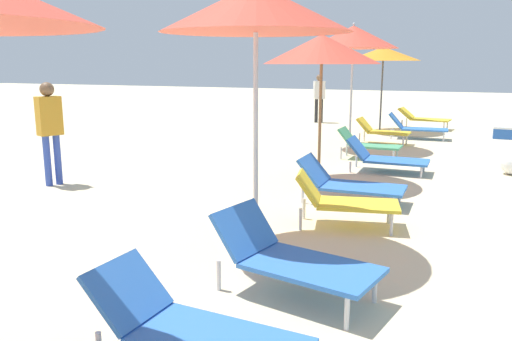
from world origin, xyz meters
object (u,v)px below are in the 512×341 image
at_px(lounger_third_shoreside, 343,200).
at_px(person_walking_near, 50,123).
at_px(umbrella_third, 256,8).
at_px(lounger_third_inland, 291,257).
at_px(person_walking_mid, 319,94).
at_px(lounger_fifth_shoreside, 382,131).
at_px(cooler_box, 503,133).
at_px(umbrella_farthest, 383,54).
at_px(umbrella_fourth, 322,49).
at_px(beach_ball, 512,164).
at_px(lounger_fourth_inland, 348,183).
at_px(lounger_fifth_inland, 368,144).
at_px(lounger_farthest_inland, 416,127).
at_px(lounger_fourth_shoreside, 385,157).
at_px(umbrella_fifth, 353,37).
at_px(lounger_second_shoreside, 191,326).
at_px(lounger_farthest_shoreside, 423,118).

relative_size(lounger_third_shoreside, person_walking_near, 0.79).
height_order(umbrella_third, lounger_third_shoreside, umbrella_third).
xyz_separation_m(lounger_third_inland, person_walking_mid, (-3.29, 12.78, 0.60)).
bearing_deg(lounger_fifth_shoreside, cooler_box, 39.90).
relative_size(umbrella_farthest, person_walking_mid, 1.55).
relative_size(umbrella_fourth, beach_ball, 6.18).
distance_m(lounger_fourth_inland, lounger_fifth_inland, 3.52).
height_order(lounger_farthest_inland, person_walking_mid, person_walking_mid).
relative_size(umbrella_fourth, umbrella_farthest, 1.00).
bearing_deg(umbrella_third, cooler_box, 73.79).
distance_m(lounger_fourth_shoreside, person_walking_near, 5.77).
height_order(lounger_fourth_shoreside, lounger_fourth_inland, lounger_fourth_inland).
bearing_deg(umbrella_fifth, person_walking_mid, 113.15).
bearing_deg(umbrella_third, person_walking_mid, 102.28).
bearing_deg(beach_ball, umbrella_farthest, 121.22).
bearing_deg(cooler_box, umbrella_third, -106.21).
distance_m(lounger_farthest_inland, person_walking_mid, 4.36).
bearing_deg(lounger_fifth_shoreside, lounger_fifth_inland, -85.85).
distance_m(lounger_third_inland, person_walking_near, 5.47).
xyz_separation_m(lounger_second_shoreside, person_walking_mid, (-3.05, 14.06, 0.65)).
bearing_deg(lounger_fifth_inland, person_walking_near, -133.45).
xyz_separation_m(lounger_farthest_inland, cooler_box, (2.10, 0.87, -0.16)).
bearing_deg(lounger_third_shoreside, person_walking_mid, 95.07).
xyz_separation_m(person_walking_near, beach_ball, (6.96, 3.70, -0.81)).
xyz_separation_m(lounger_second_shoreside, lounger_fifth_inland, (-0.32, 7.95, 0.02)).
relative_size(lounger_fourth_inland, lounger_farthest_shoreside, 0.95).
relative_size(lounger_third_inland, cooler_box, 3.18).
xyz_separation_m(lounger_fourth_inland, lounger_farthest_inland, (0.27, 6.91, 0.02)).
xyz_separation_m(lounger_second_shoreside, person_walking_near, (-4.62, 3.71, 0.70)).
bearing_deg(umbrella_farthest, lounger_third_shoreside, -83.68).
relative_size(umbrella_third, lounger_fifth_inland, 2.19).
bearing_deg(person_walking_near, lounger_fourth_inland, -147.06).
relative_size(lounger_second_shoreside, cooler_box, 3.17).
xyz_separation_m(lounger_fifth_inland, beach_ball, (2.66, -0.54, -0.13)).
height_order(umbrella_third, lounger_fourth_inland, umbrella_third).
bearing_deg(person_walking_mid, lounger_fourth_shoreside, -3.91).
bearing_deg(lounger_second_shoreside, cooler_box, 82.90).
distance_m(lounger_fifth_shoreside, beach_ball, 3.83).
distance_m(umbrella_farthest, cooler_box, 3.83).
distance_m(lounger_third_inland, umbrella_farthest, 11.50).
relative_size(umbrella_fifth, person_walking_near, 1.70).
bearing_deg(cooler_box, lounger_second_shoreside, -101.21).
bearing_deg(lounger_third_shoreside, lounger_farthest_inland, 77.46).
relative_size(lounger_fifth_inland, person_walking_mid, 0.80).
xyz_separation_m(umbrella_fifth, lounger_farthest_shoreside, (1.27, 4.43, -2.18)).
height_order(umbrella_farthest, cooler_box, umbrella_farthest).
bearing_deg(lounger_fifth_inland, lounger_farthest_shoreside, 85.54).
bearing_deg(umbrella_third, lounger_second_shoreside, -78.10).
bearing_deg(umbrella_farthest, beach_ball, -58.78).
height_order(umbrella_third, cooler_box, umbrella_third).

